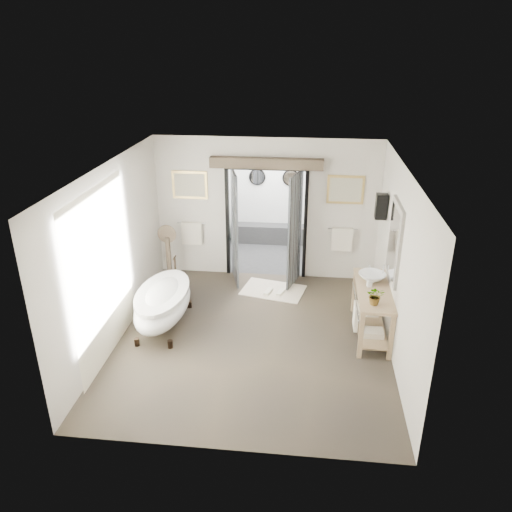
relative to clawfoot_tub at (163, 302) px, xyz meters
name	(u,v)px	position (x,y,z in m)	size (l,w,h in m)	color
ground_plane	(252,338)	(1.57, -0.25, -0.45)	(5.00, 5.00, 0.00)	#493E2E
room_shell	(248,238)	(1.54, -0.36, 1.40)	(4.52, 5.02, 2.91)	beige
shower_room	(272,212)	(1.57, 3.75, 0.45)	(2.22, 2.01, 2.51)	#2A2A2B
back_wall_dressing	(265,207)	(1.57, 2.07, 1.11)	(3.82, 0.79, 2.52)	black
clawfoot_tub	(163,302)	(0.00, 0.00, 0.00)	(0.85, 1.90, 0.93)	black
vanity	(370,307)	(3.52, 0.13, 0.05)	(0.57, 1.60, 0.85)	tan
pedestal_mirror	(169,259)	(-0.34, 1.61, 0.09)	(0.38, 0.24, 1.27)	brown
rug	(273,290)	(1.79, 1.52, -0.45)	(1.20, 0.80, 0.01)	beige
slippers	(274,292)	(1.82, 1.38, -0.41)	(0.42, 0.29, 0.05)	beige
basin	(372,277)	(3.54, 0.40, 0.48)	(0.46, 0.46, 0.16)	white
plant	(376,296)	(3.50, -0.39, 0.55)	(0.27, 0.23, 0.30)	gray
soap_bottle_a	(370,282)	(3.48, 0.21, 0.48)	(0.08, 0.08, 0.17)	gray
soap_bottle_b	(369,270)	(3.52, 0.69, 0.48)	(0.13, 0.13, 0.16)	gray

